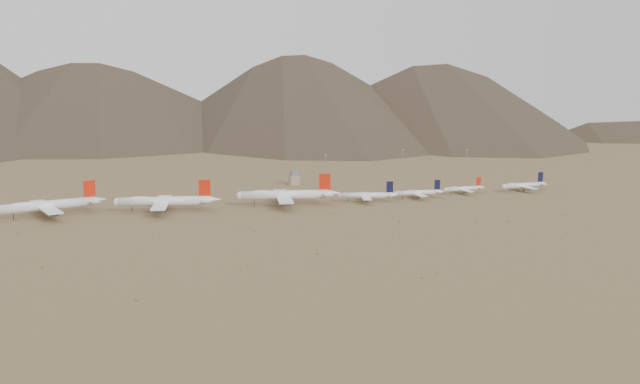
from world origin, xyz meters
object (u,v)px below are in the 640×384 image
object	(u,v)px
narrowbody_b	(419,193)
narrowbody_a	(368,195)
widebody_west	(48,205)
control_tower	(294,179)
widebody_east	(285,195)
widebody_centre	(164,201)

from	to	relation	value
narrowbody_b	narrowbody_a	bearing A→B (deg)	-174.46
widebody_west	narrowbody_b	xyz separation A→B (m)	(263.85, -5.26, -3.03)
widebody_west	control_tower	xyz separation A→B (m)	(189.23, 85.22, -2.17)
widebody_east	narrowbody_b	xyz separation A→B (m)	(103.73, 0.03, -3.29)
widebody_west	control_tower	distance (m)	207.55
widebody_centre	control_tower	distance (m)	145.74
narrowbody_a	control_tower	bearing A→B (deg)	121.53
widebody_west	widebody_centre	distance (m)	75.22
widebody_west	widebody_east	distance (m)	160.21
widebody_centre	widebody_west	bearing A→B (deg)	-175.10
narrowbody_b	widebody_west	bearing A→B (deg)	-179.44
widebody_centre	narrowbody_a	size ratio (longest dim) A/B	1.60
widebody_east	widebody_centre	bearing A→B (deg)	-171.81
widebody_west	narrowbody_b	world-z (taller)	widebody_west
widebody_centre	narrowbody_a	bearing A→B (deg)	7.86
widebody_east	narrowbody_a	size ratio (longest dim) A/B	1.66
widebody_centre	narrowbody_b	size ratio (longest dim) A/B	1.74
widebody_west	widebody_east	xyz separation A→B (m)	(160.12, -5.28, 0.25)
widebody_west	narrowbody_b	size ratio (longest dim) A/B	1.70
widebody_east	narrowbody_b	distance (m)	103.78
widebody_centre	widebody_east	xyz separation A→B (m)	(85.09, 0.02, 0.27)
widebody_west	widebody_centre	xyz separation A→B (m)	(75.04, -5.30, -0.02)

